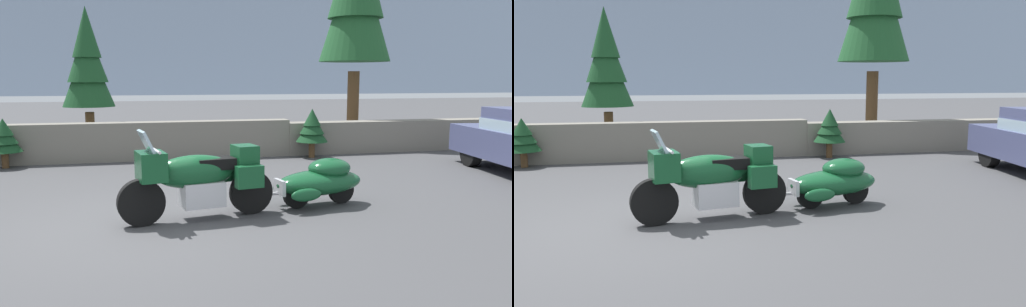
% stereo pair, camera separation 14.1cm
% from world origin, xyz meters
% --- Properties ---
extents(ground_plane, '(80.00, 80.00, 0.00)m').
position_xyz_m(ground_plane, '(0.00, 0.00, 0.00)').
color(ground_plane, '#424244').
extents(stone_guard_wall, '(24.00, 0.59, 0.95)m').
position_xyz_m(stone_guard_wall, '(0.28, 5.90, 0.45)').
color(stone_guard_wall, slate).
rests_on(stone_guard_wall, ground).
extents(distant_ridgeline, '(240.00, 80.00, 16.00)m').
position_xyz_m(distant_ridgeline, '(0.00, 95.90, 8.00)').
color(distant_ridgeline, '#8C9EB7').
rests_on(distant_ridgeline, ground).
extents(touring_motorcycle, '(2.30, 0.99, 1.33)m').
position_xyz_m(touring_motorcycle, '(0.92, 0.12, 0.62)').
color(touring_motorcycle, black).
rests_on(touring_motorcycle, ground).
extents(car_shaped_trailer, '(2.23, 0.97, 0.76)m').
position_xyz_m(car_shaped_trailer, '(2.92, 0.48, 0.41)').
color(car_shaped_trailer, black).
rests_on(car_shaped_trailer, ground).
extents(pine_tree_secondary, '(1.37, 1.37, 3.91)m').
position_xyz_m(pine_tree_secondary, '(-1.12, 7.31, 2.45)').
color(pine_tree_secondary, brown).
rests_on(pine_tree_secondary, ground).
extents(pine_sapling_near, '(0.79, 0.79, 1.14)m').
position_xyz_m(pine_sapling_near, '(-2.85, 5.40, 0.71)').
color(pine_sapling_near, brown).
rests_on(pine_sapling_near, ground).
extents(pine_sapling_farther, '(0.82, 0.82, 1.26)m').
position_xyz_m(pine_sapling_farther, '(4.49, 5.28, 0.79)').
color(pine_sapling_farther, brown).
rests_on(pine_sapling_farther, ground).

